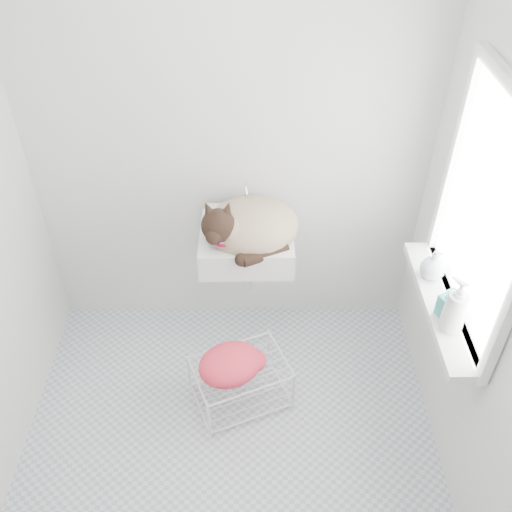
{
  "coord_description": "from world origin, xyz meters",
  "views": [
    {
      "loc": [
        0.13,
        -1.68,
        2.7
      ],
      "look_at": [
        0.14,
        0.5,
        0.88
      ],
      "focal_mm": 39.49,
      "sensor_mm": 36.0,
      "label": 1
    }
  ],
  "objects_px": {
    "bottle_a": "(449,328)",
    "sink": "(246,232)",
    "cat": "(248,228)",
    "wire_rack": "(241,382)",
    "bottle_b": "(444,315)",
    "bottle_c": "(430,277)"
  },
  "relations": [
    {
      "from": "bottle_a",
      "to": "sink",
      "type": "bearing_deg",
      "value": 141.95
    },
    {
      "from": "cat",
      "to": "wire_rack",
      "type": "xyz_separation_m",
      "value": [
        -0.05,
        -0.45,
        -0.74
      ]
    },
    {
      "from": "bottle_b",
      "to": "bottle_c",
      "type": "bearing_deg",
      "value": 90.0
    },
    {
      "from": "bottle_b",
      "to": "wire_rack",
      "type": "bearing_deg",
      "value": 170.05
    },
    {
      "from": "bottle_a",
      "to": "cat",
      "type": "bearing_deg",
      "value": 142.38
    },
    {
      "from": "bottle_a",
      "to": "wire_rack",
      "type": "bearing_deg",
      "value": 165.49
    },
    {
      "from": "bottle_c",
      "to": "wire_rack",
      "type": "bearing_deg",
      "value": -174.11
    },
    {
      "from": "sink",
      "to": "bottle_b",
      "type": "bearing_deg",
      "value": -34.84
    },
    {
      "from": "wire_rack",
      "to": "bottle_b",
      "type": "height_order",
      "value": "bottle_b"
    },
    {
      "from": "bottle_c",
      "to": "cat",
      "type": "bearing_deg",
      "value": 158.7
    },
    {
      "from": "sink",
      "to": "bottle_b",
      "type": "distance_m",
      "value": 1.11
    },
    {
      "from": "sink",
      "to": "wire_rack",
      "type": "distance_m",
      "value": 0.84
    },
    {
      "from": "cat",
      "to": "bottle_a",
      "type": "relative_size",
      "value": 2.4
    },
    {
      "from": "bottle_c",
      "to": "sink",
      "type": "bearing_deg",
      "value": 157.89
    },
    {
      "from": "wire_rack",
      "to": "bottle_c",
      "type": "distance_m",
      "value": 1.18
    },
    {
      "from": "cat",
      "to": "wire_rack",
      "type": "distance_m",
      "value": 0.87
    },
    {
      "from": "bottle_b",
      "to": "cat",
      "type": "bearing_deg",
      "value": 145.67
    },
    {
      "from": "wire_rack",
      "to": "bottle_a",
      "type": "xyz_separation_m",
      "value": [
        0.94,
        -0.24,
        0.7
      ]
    },
    {
      "from": "bottle_a",
      "to": "bottle_c",
      "type": "height_order",
      "value": "bottle_a"
    },
    {
      "from": "bottle_b",
      "to": "bottle_a",
      "type": "bearing_deg",
      "value": -90.0
    },
    {
      "from": "sink",
      "to": "cat",
      "type": "distance_m",
      "value": 0.05
    },
    {
      "from": "cat",
      "to": "wire_rack",
      "type": "relative_size",
      "value": 1.15
    }
  ]
}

